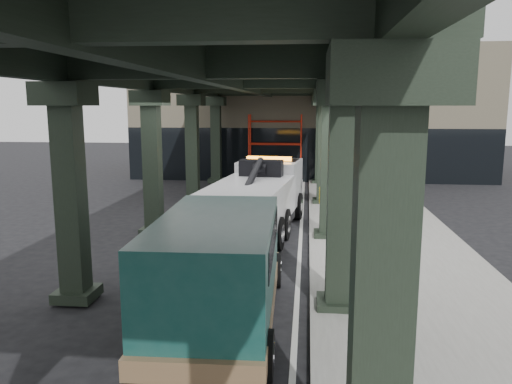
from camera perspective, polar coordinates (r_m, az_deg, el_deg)
The scene contains 8 objects.
ground at distance 15.34m, azimuth -1.42°, elevation -7.23°, with size 90.00×90.00×0.00m, color black.
sidewalk at distance 17.32m, azimuth 14.46°, elevation -5.28°, with size 5.00×40.00×0.15m, color gray.
lane_stripe at distance 17.14m, azimuth 5.11°, elevation -5.40°, with size 0.12×38.00×0.01m, color silver.
viaduct at distance 16.72m, azimuth -2.00°, elevation 13.13°, with size 7.40×32.00×6.40m.
building at distance 34.54m, azimuth 6.18°, elevation 8.95°, with size 22.00×10.00×8.00m, color #C6B793.
scaffolding at distance 29.34m, azimuth 2.22°, elevation 5.16°, with size 3.08×0.88×4.00m.
tow_truck at distance 17.91m, azimuth 0.37°, elevation -0.43°, with size 3.19×8.37×2.68m.
towed_van at distance 10.16m, azimuth -4.21°, elevation -8.61°, with size 2.52×5.97×2.40m.
Camera 1 is at (1.89, -14.54, 4.50)m, focal length 35.00 mm.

